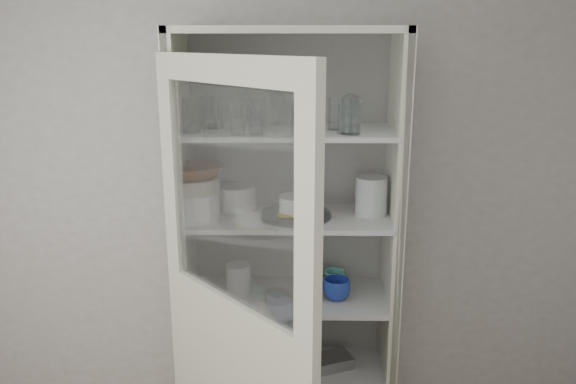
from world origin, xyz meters
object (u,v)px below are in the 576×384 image
at_px(goblet_0, 246,108).
at_px(white_canister, 238,278).
at_px(pantry_cabinet, 288,273).
at_px(grey_bowl_stack, 371,196).
at_px(mug_teal, 334,280).
at_px(plate_stack_back, 237,197).
at_px(mug_white, 307,294).
at_px(cream_dish, 244,360).
at_px(goblet_2, 350,108).
at_px(tin_box, 332,361).
at_px(goblet_1, 278,107).
at_px(teal_jar, 313,278).
at_px(glass_platter, 296,215).
at_px(cream_bowl, 196,185).
at_px(measuring_cups, 277,297).
at_px(mug_blue, 336,289).
at_px(white_ramekin, 296,203).
at_px(plate_stack_front, 197,205).
at_px(terracotta_bowl, 195,171).
at_px(cupboard_door, 235,353).
at_px(goblet_3, 355,109).
at_px(yellow_trivet, 296,212).

xyz_separation_m(goblet_0, white_canister, (-0.04, -0.08, -0.81)).
xyz_separation_m(pantry_cabinet, goblet_0, (-0.20, 0.03, 0.80)).
height_order(grey_bowl_stack, mug_teal, grey_bowl_stack).
xyz_separation_m(pantry_cabinet, plate_stack_back, (-0.25, 0.04, 0.38)).
height_order(mug_white, cream_dish, mug_white).
height_order(goblet_2, tin_box, goblet_2).
xyz_separation_m(goblet_1, teal_jar, (0.17, -0.07, -0.82)).
relative_size(mug_white, teal_jar, 0.79).
bearing_deg(glass_platter, goblet_2, 30.86).
distance_m(goblet_0, mug_teal, 0.94).
distance_m(cream_bowl, measuring_cups, 0.65).
distance_m(mug_blue, white_canister, 0.47).
relative_size(plate_stack_back, teal_jar, 1.61).
height_order(plate_stack_back, mug_blue, plate_stack_back).
relative_size(white_ramekin, grey_bowl_stack, 0.87).
xyz_separation_m(goblet_2, tin_box, (-0.06, -0.11, -1.25)).
bearing_deg(white_ramekin, goblet_2, 30.86).
relative_size(plate_stack_front, cream_bowl, 1.00).
bearing_deg(plate_stack_front, grey_bowl_stack, 5.42).
distance_m(plate_stack_back, cream_bowl, 0.26).
bearing_deg(goblet_0, pantry_cabinet, -10.06).
distance_m(goblet_2, cream_dish, 1.35).
xyz_separation_m(goblet_1, grey_bowl_stack, (0.43, -0.12, -0.39)).
xyz_separation_m(goblet_0, teal_jar, (0.32, -0.05, -0.82)).
relative_size(goblet_1, white_ramekin, 1.07).
distance_m(terracotta_bowl, white_canister, 0.58).
height_order(cupboard_door, mug_blue, cupboard_door).
xyz_separation_m(plate_stack_back, mug_blue, (0.48, -0.16, -0.40)).
relative_size(mug_white, tin_box, 0.49).
bearing_deg(plate_stack_front, teal_jar, 12.72).
relative_size(plate_stack_front, mug_white, 2.28).
distance_m(glass_platter, measuring_cups, 0.40).
relative_size(goblet_0, goblet_3, 1.09).
height_order(terracotta_bowl, tin_box, terracotta_bowl).
distance_m(cream_bowl, white_ramekin, 0.46).
distance_m(cupboard_door, grey_bowl_stack, 0.94).
relative_size(goblet_3, tin_box, 0.80).
xyz_separation_m(goblet_2, white_ramekin, (-0.25, -0.15, -0.42)).
distance_m(glass_platter, teal_jar, 0.37).
distance_m(goblet_1, terracotta_bowl, 0.49).
distance_m(goblet_3, plate_stack_front, 0.84).
height_order(goblet_1, mug_white, goblet_1).
bearing_deg(plate_stack_front, yellow_trivet, 5.07).
relative_size(terracotta_bowl, cream_dish, 1.02).
height_order(terracotta_bowl, mug_white, terracotta_bowl).
height_order(goblet_1, grey_bowl_stack, goblet_1).
bearing_deg(white_canister, white_ramekin, -9.28).
height_order(white_canister, tin_box, white_canister).
bearing_deg(pantry_cabinet, goblet_3, 7.35).
bearing_deg(mug_teal, goblet_0, 152.80).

